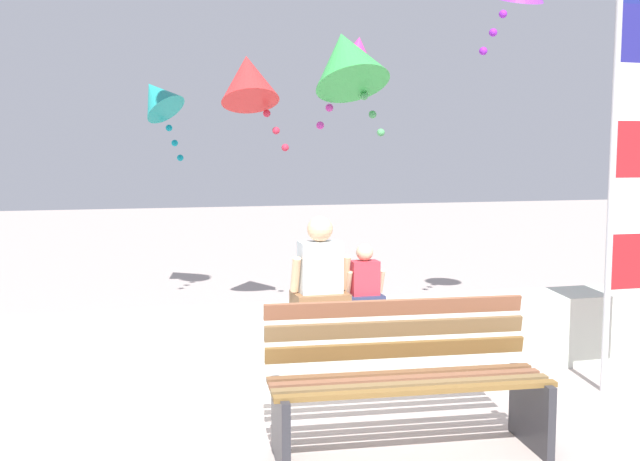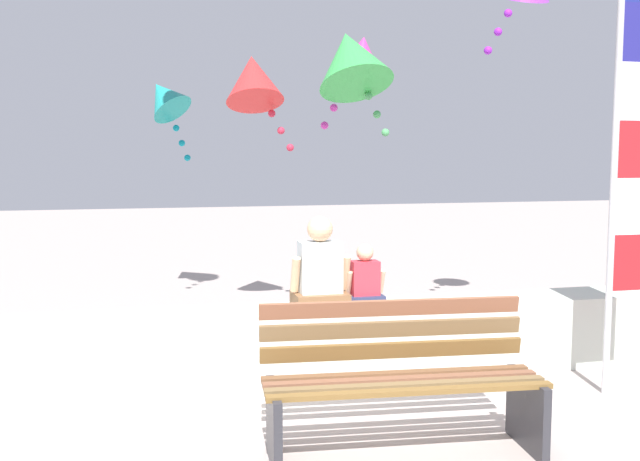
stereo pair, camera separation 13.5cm
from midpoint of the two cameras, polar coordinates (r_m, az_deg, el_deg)
ground_plane at (r=4.85m, az=2.13°, el=-15.71°), size 40.00×40.00×0.00m
seawall_ledge at (r=5.85m, az=-1.05°, el=-8.81°), size 6.25×0.53×0.59m
park_bench at (r=4.54m, az=7.14°, el=-11.66°), size 1.71×0.75×0.88m
person_adult at (r=5.75m, az=0.67°, el=-3.21°), size 0.47×0.34×0.71m
person_child at (r=5.87m, az=4.15°, el=-3.92°), size 0.32×0.23×0.49m
flag_banner at (r=5.87m, az=23.58°, el=6.43°), size 0.41×0.05×3.28m
kite_green at (r=7.46m, az=2.96°, el=13.15°), size 0.91×1.05×1.18m
kite_magenta at (r=7.77m, az=3.70°, el=13.35°), size 0.71×0.63×1.03m
kite_teal at (r=9.01m, az=-11.53°, el=10.06°), size 0.80×0.80×1.07m
kite_red at (r=7.89m, az=-4.71°, el=11.63°), size 0.76×0.78×1.12m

